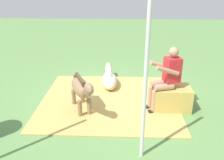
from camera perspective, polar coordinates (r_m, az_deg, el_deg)
The scene contains 8 objects.
ground_plane at distance 5.92m, azimuth 0.29°, elevation -4.10°, with size 24.00×24.00×0.00m, color #608C4C.
hay_patch at distance 5.79m, azimuth -0.70°, elevation -4.67°, with size 3.13×2.88×0.02m, color tan.
hay_bale at distance 5.50m, azimuth 13.70°, elevation -4.08°, with size 0.78×0.55×0.51m, color tan.
person_seated at distance 5.22m, azimuth 12.54°, elevation 0.87°, with size 0.71×0.53×1.39m.
pony_standing at distance 5.14m, azimuth -7.13°, elevation -2.04°, with size 0.72×1.27×0.90m.
pony_lying at distance 6.49m, azimuth -0.64°, elevation 0.24°, with size 0.48×1.35×0.42m.
soda_bottle at distance 5.90m, azimuth 17.50°, elevation -4.04°, with size 0.07×0.07×0.26m.
tent_pole_left at distance 3.55m, azimuth 7.73°, elevation -1.47°, with size 0.06×0.06×2.47m, color silver.
Camera 1 is at (-0.19, 5.28, 2.69)m, focal length 39.30 mm.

